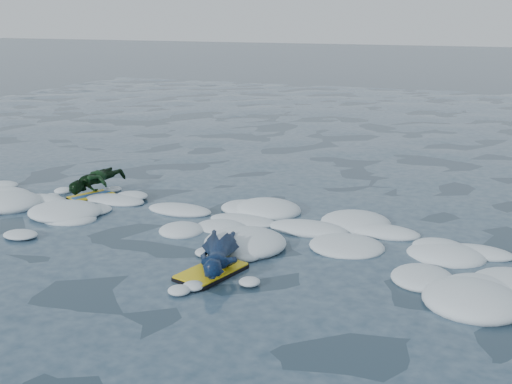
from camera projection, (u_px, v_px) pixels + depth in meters
ground at (200, 254)px, 8.99m from camera, size 120.00×120.00×0.00m
foam_band at (229, 231)px, 9.92m from camera, size 12.00×3.10×0.30m
prone_woman_unit at (218, 255)px, 8.42m from camera, size 0.95×1.55×0.37m
prone_child_unit at (97, 183)px, 11.78m from camera, size 0.78×1.29×0.46m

